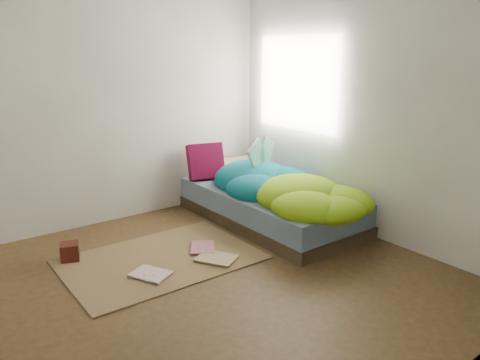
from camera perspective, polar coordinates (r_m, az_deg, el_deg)
name	(u,v)px	position (r m, az deg, el deg)	size (l,w,h in m)	color
ground	(211,279)	(3.77, -3.59, -11.98)	(3.50, 3.50, 0.00)	#402C18
room_walls	(208,67)	(3.36, -3.94, 13.54)	(3.54, 3.54, 2.62)	#BAB9B1
bed	(270,206)	(4.92, 3.62, -3.15)	(1.00, 2.00, 0.34)	#33291C
duvet	(285,179)	(4.66, 5.45, 0.15)	(0.96, 1.84, 0.34)	#075B6D
rug	(161,259)	(4.13, -9.63, -9.52)	(1.60, 1.10, 0.01)	brown
pillow_floral	(239,167)	(5.59, -0.10, 1.65)	(0.53, 0.33, 0.12)	beige
pillow_magenta	(206,161)	(5.26, -4.20, 2.27)	(0.40, 0.12, 0.40)	#430425
open_book	(262,143)	(4.90, 2.73, 4.50)	(0.41, 0.09, 0.25)	#2F842B
wooden_box	(70,252)	(4.28, -20.02, -8.19)	(0.15, 0.15, 0.15)	#39100D
floor_book_a	(142,280)	(3.78, -11.84, -11.86)	(0.22, 0.30, 0.02)	white
floor_book_b	(191,248)	(4.27, -6.05, -8.27)	(0.21, 0.29, 0.03)	#CB758E
floor_book_c	(210,264)	(3.96, -3.63, -10.21)	(0.24, 0.33, 0.02)	tan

